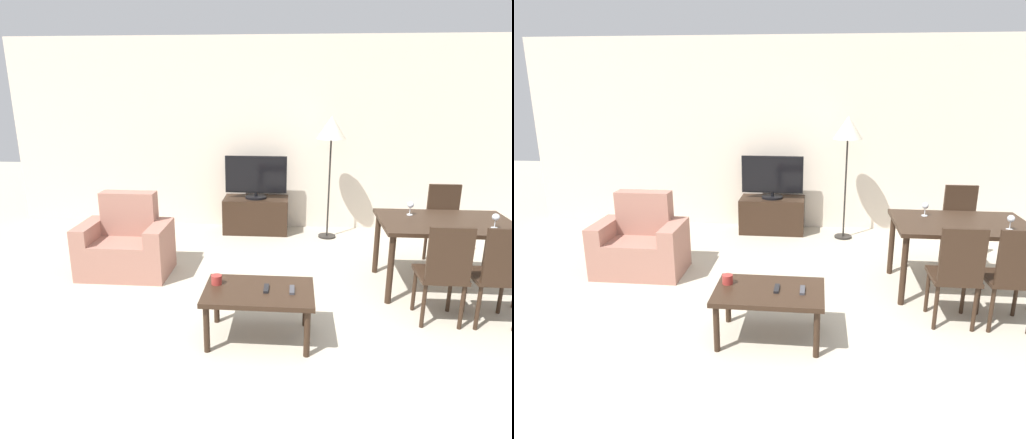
% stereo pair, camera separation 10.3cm
% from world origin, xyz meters
% --- Properties ---
extents(ground_plane, '(18.00, 18.00, 0.00)m').
position_xyz_m(ground_plane, '(0.00, 0.00, 0.00)').
color(ground_plane, '#B2A893').
extents(wall_back, '(7.95, 0.06, 2.70)m').
position_xyz_m(wall_back, '(0.00, 3.74, 1.35)').
color(wall_back, beige).
rests_on(wall_back, ground_plane).
extents(armchair, '(0.98, 0.63, 0.90)m').
position_xyz_m(armchair, '(-1.68, 1.82, 0.31)').
color(armchair, '#9E6B5B').
rests_on(armchair, ground_plane).
extents(tv_stand, '(0.91, 0.48, 0.50)m').
position_xyz_m(tv_stand, '(-0.36, 3.43, 0.25)').
color(tv_stand, black).
rests_on(tv_stand, ground_plane).
extents(tv, '(0.87, 0.30, 0.60)m').
position_xyz_m(tv, '(-0.36, 3.43, 0.80)').
color(tv, black).
rests_on(tv, tv_stand).
extents(coffee_table, '(0.90, 0.59, 0.44)m').
position_xyz_m(coffee_table, '(-0.10, 0.54, 0.39)').
color(coffee_table, black).
rests_on(coffee_table, ground_plane).
extents(dining_table, '(1.32, 0.88, 0.74)m').
position_xyz_m(dining_table, '(1.71, 1.67, 0.65)').
color(dining_table, black).
rests_on(dining_table, ground_plane).
extents(dining_chair_near, '(0.40, 0.40, 0.93)m').
position_xyz_m(dining_chair_near, '(1.48, 0.91, 0.52)').
color(dining_chair_near, black).
rests_on(dining_chair_near, ground_plane).
extents(dining_chair_far, '(0.40, 0.40, 0.93)m').
position_xyz_m(dining_chair_far, '(1.94, 2.42, 0.52)').
color(dining_chair_far, black).
rests_on(dining_chair_far, ground_plane).
extents(dining_chair_near_right, '(0.40, 0.40, 0.93)m').
position_xyz_m(dining_chair_near_right, '(1.94, 0.91, 0.52)').
color(dining_chair_near_right, black).
rests_on(dining_chair_near_right, ground_plane).
extents(floor_lamp, '(0.39, 0.39, 1.66)m').
position_xyz_m(floor_lamp, '(0.65, 3.26, 1.46)').
color(floor_lamp, black).
rests_on(floor_lamp, ground_plane).
extents(remote_primary, '(0.04, 0.15, 0.02)m').
position_xyz_m(remote_primary, '(0.18, 0.54, 0.45)').
color(remote_primary, '#38383D').
rests_on(remote_primary, coffee_table).
extents(remote_secondary, '(0.04, 0.15, 0.02)m').
position_xyz_m(remote_secondary, '(-0.03, 0.55, 0.45)').
color(remote_secondary, black).
rests_on(remote_secondary, coffee_table).
extents(cup_white_near, '(0.09, 0.09, 0.08)m').
position_xyz_m(cup_white_near, '(-0.46, 0.63, 0.48)').
color(cup_white_near, maroon).
rests_on(cup_white_near, coffee_table).
extents(wine_glass_left, '(0.07, 0.07, 0.15)m').
position_xyz_m(wine_glass_left, '(2.09, 1.46, 0.84)').
color(wine_glass_left, silver).
rests_on(wine_glass_left, dining_table).
extents(wine_glass_center, '(0.07, 0.07, 0.15)m').
position_xyz_m(wine_glass_center, '(1.39, 1.86, 0.84)').
color(wine_glass_center, silver).
rests_on(wine_glass_center, dining_table).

